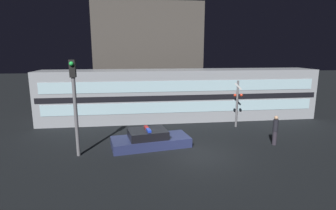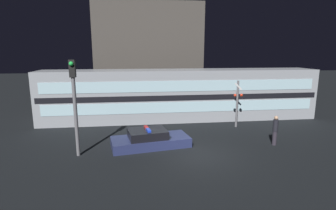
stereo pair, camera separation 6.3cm
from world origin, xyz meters
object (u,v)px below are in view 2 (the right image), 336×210
object	(u,v)px
pedestrian	(275,130)
crossing_signal_near	(237,102)
train	(181,95)
police_car	(150,140)
traffic_light_corner	(75,100)

from	to	relation	value
pedestrian	crossing_signal_near	xyz separation A→B (m)	(-0.82, 4.04, 0.98)
train	crossing_signal_near	distance (m)	4.77
train	crossing_signal_near	xyz separation A→B (m)	(3.77, -2.92, -0.16)
police_car	train	bearing A→B (deg)	55.05
train	police_car	world-z (taller)	train
police_car	crossing_signal_near	distance (m)	7.66
pedestrian	traffic_light_corner	size ratio (longest dim) A/B	0.35
crossing_signal_near	pedestrian	bearing A→B (deg)	-78.48
police_car	pedestrian	bearing A→B (deg)	-14.97
traffic_light_corner	crossing_signal_near	bearing A→B (deg)	21.63
pedestrian	traffic_light_corner	world-z (taller)	traffic_light_corner
traffic_light_corner	police_car	bearing A→B (deg)	13.27
police_car	crossing_signal_near	xyz separation A→B (m)	(6.74, 3.31, 1.49)
pedestrian	crossing_signal_near	world-z (taller)	crossing_signal_near
pedestrian	crossing_signal_near	distance (m)	4.24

